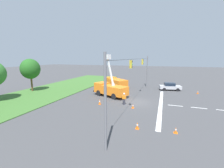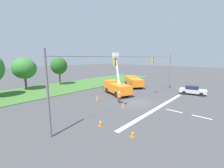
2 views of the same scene
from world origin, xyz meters
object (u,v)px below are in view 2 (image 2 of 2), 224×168
object	(u,v)px
tree_centre	(24,68)
traffic_cone_mid_right	(97,98)
utility_truck_support_near	(134,81)
road_worker	(119,96)
traffic_cone_foreground_left	(133,134)
utility_truck_bucket_lift	(117,87)
tree_east	(59,66)
traffic_cone_foreground_right	(123,105)
sedan_silver	(193,90)
traffic_cone_mid_left	(101,123)

from	to	relation	value
tree_centre	traffic_cone_mid_right	world-z (taller)	tree_centre
tree_centre	utility_truck_support_near	size ratio (longest dim) A/B	0.96
tree_centre	road_worker	size ratio (longest dim) A/B	3.65
road_worker	traffic_cone_foreground_left	world-z (taller)	road_worker
road_worker	traffic_cone_mid_right	size ratio (longest dim) A/B	2.16
utility_truck_bucket_lift	tree_east	bearing A→B (deg)	95.97
traffic_cone_foreground_left	traffic_cone_foreground_right	xyz separation A→B (m)	(5.46, 5.06, 0.02)
tree_east	tree_centre	bearing A→B (deg)	-179.98
utility_truck_bucket_lift	utility_truck_support_near	distance (m)	8.15
tree_east	utility_truck_bucket_lift	xyz separation A→B (m)	(1.69, -16.18, -3.15)
sedan_silver	traffic_cone_foreground_left	distance (m)	19.26
tree_centre	traffic_cone_mid_left	xyz separation A→B (m)	(-1.54, -22.89, -4.04)
road_worker	traffic_cone_mid_right	world-z (taller)	road_worker
tree_centre	traffic_cone_foreground_left	bearing A→B (deg)	-92.64
utility_truck_bucket_lift	sedan_silver	xyz separation A→B (m)	(8.83, -10.19, -0.63)
road_worker	traffic_cone_foreground_right	distance (m)	2.02
tree_centre	utility_truck_support_near	world-z (taller)	tree_centre
traffic_cone_foreground_left	traffic_cone_foreground_right	world-z (taller)	traffic_cone_foreground_right
utility_truck_support_near	traffic_cone_mid_left	xyz separation A→B (m)	(-18.72, -8.37, -0.89)
sedan_silver	traffic_cone_mid_right	world-z (taller)	sedan_silver
traffic_cone_foreground_right	traffic_cone_mid_right	xyz separation A→B (m)	(0.03, 4.96, 0.11)
sedan_silver	traffic_cone_mid_right	size ratio (longest dim) A/B	5.57
utility_truck_support_near	sedan_silver	xyz separation A→B (m)	(0.85, -11.84, -0.43)
tree_east	traffic_cone_mid_left	size ratio (longest dim) A/B	9.64
traffic_cone_foreground_left	tree_centre	bearing A→B (deg)	87.36
traffic_cone_foreground_left	traffic_cone_mid_left	world-z (taller)	traffic_cone_mid_left
tree_centre	sedan_silver	distance (m)	32.14
sedan_silver	road_worker	world-z (taller)	road_worker
tree_centre	traffic_cone_mid_left	world-z (taller)	tree_centre
traffic_cone_foreground_right	utility_truck_support_near	bearing A→B (deg)	27.62
utility_truck_bucket_lift	traffic_cone_mid_left	bearing A→B (deg)	-147.98
road_worker	traffic_cone_foreground_right	bearing A→B (deg)	-125.09
road_worker	traffic_cone_mid_left	world-z (taller)	road_worker
utility_truck_support_near	sedan_silver	distance (m)	11.88
sedan_silver	road_worker	size ratio (longest dim) A/B	2.58
tree_centre	traffic_cone_foreground_left	world-z (taller)	tree_centre
tree_centre	traffic_cone_foreground_right	xyz separation A→B (m)	(4.25, -21.29, -4.07)
tree_east	traffic_cone_mid_right	size ratio (longest dim) A/B	8.01
utility_truck_support_near	traffic_cone_mid_left	size ratio (longest dim) A/B	9.91
tree_east	utility_truck_support_near	size ratio (longest dim) A/B	0.97
tree_centre	tree_east	xyz separation A→B (m)	(7.51, 0.00, 0.20)
sedan_silver	traffic_cone_foreground_right	bearing A→B (deg)	159.80
tree_east	traffic_cone_mid_left	world-z (taller)	tree_east
utility_truck_bucket_lift	traffic_cone_mid_right	size ratio (longest dim) A/B	8.94
traffic_cone_mid_left	road_worker	bearing A→B (deg)	24.61
utility_truck_support_near	traffic_cone_foreground_right	world-z (taller)	utility_truck_support_near
traffic_cone_foreground_left	traffic_cone_mid_right	xyz separation A→B (m)	(5.49, 10.02, 0.13)
tree_centre	traffic_cone_mid_left	distance (m)	23.30
utility_truck_support_near	road_worker	size ratio (longest dim) A/B	3.81
traffic_cone_mid_right	tree_east	bearing A→B (deg)	78.79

